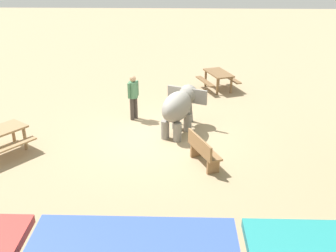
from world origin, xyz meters
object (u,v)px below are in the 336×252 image
at_px(elephant, 179,106).
at_px(picnic_table_far, 218,77).
at_px(wooden_bench, 203,150).
at_px(person_handler, 133,94).
at_px(feed_bucket, 168,114).
at_px(picnic_table_near, 0,136).

bearing_deg(elephant, picnic_table_far, 2.93).
bearing_deg(wooden_bench, person_handler, -168.78).
relative_size(elephant, feed_bucket, 5.78).
bearing_deg(wooden_bench, elephant, 173.06).
distance_m(person_handler, wooden_bench, 4.04).
relative_size(wooden_bench, picnic_table_far, 0.75).
xyz_separation_m(elephant, wooden_bench, (-0.67, 2.21, -0.46)).
height_order(picnic_table_far, feed_bucket, picnic_table_far).
distance_m(picnic_table_far, feed_bucket, 3.87).
bearing_deg(picnic_table_near, feed_bucket, -22.53).
xyz_separation_m(elephant, picnic_table_near, (5.31, 1.70, -0.35)).
height_order(picnic_table_near, picnic_table_far, same).
xyz_separation_m(wooden_bench, feed_bucket, (1.07, -3.40, -0.31)).
height_order(person_handler, wooden_bench, person_handler).
xyz_separation_m(elephant, picnic_table_far, (-1.66, -4.44, -0.35)).
distance_m(person_handler, feed_bucket, 1.47).
xyz_separation_m(elephant, person_handler, (1.63, -1.08, 0.01)).
relative_size(picnic_table_near, picnic_table_far, 1.08).
xyz_separation_m(picnic_table_near, feed_bucket, (-4.92, -2.89, -0.43)).
height_order(person_handler, picnic_table_far, person_handler).
height_order(person_handler, feed_bucket, person_handler).
distance_m(person_handler, picnic_table_near, 4.62).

